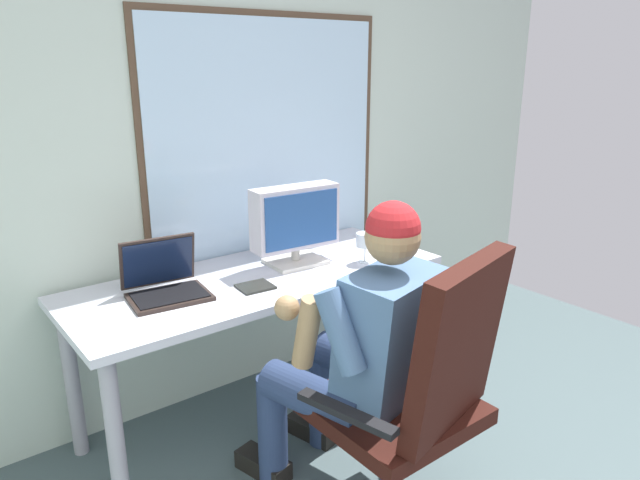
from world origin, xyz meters
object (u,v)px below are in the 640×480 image
at_px(desk, 259,295).
at_px(wine_glass, 365,241).
at_px(office_chair, 423,384).
at_px(laptop, 164,280).
at_px(person_seated, 359,348).
at_px(crt_monitor, 295,220).
at_px(cd_case, 255,287).

relative_size(desk, wine_glass, 11.84).
height_order(office_chair, wine_glass, office_chair).
relative_size(office_chair, laptop, 3.11).
xyz_separation_m(person_seated, crt_monitor, (0.21, 0.68, 0.31)).
relative_size(desk, cd_case, 11.11).
xyz_separation_m(crt_monitor, cd_case, (-0.32, -0.15, -0.21)).
relative_size(person_seated, cd_case, 7.93).
relative_size(person_seated, wine_glass, 8.45).
height_order(desk, laptop, laptop).
relative_size(laptop, cd_case, 2.25).
bearing_deg(office_chair, crt_monitor, 81.04).
distance_m(office_chair, wine_glass, 0.91).
bearing_deg(wine_glass, person_seated, -133.83).
bearing_deg(cd_case, wine_glass, -3.91).
relative_size(desk, laptop, 4.95).
height_order(office_chair, crt_monitor, crt_monitor).
bearing_deg(laptop, desk, -6.35).
distance_m(wine_glass, cd_case, 0.60).
distance_m(person_seated, cd_case, 0.56).
relative_size(office_chair, person_seated, 0.88).
distance_m(person_seated, crt_monitor, 0.78).
relative_size(wine_glass, cd_case, 0.94).
bearing_deg(laptop, cd_case, -27.32).
distance_m(laptop, cd_case, 0.37).
bearing_deg(crt_monitor, cd_case, -155.09).
bearing_deg(wine_glass, office_chair, -118.69).
height_order(laptop, cd_case, laptop).
height_order(office_chair, laptop, office_chair).
distance_m(desk, crt_monitor, 0.38).
bearing_deg(cd_case, desk, 53.06).
bearing_deg(desk, office_chair, -85.44).
bearing_deg(person_seated, wine_glass, 46.17).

